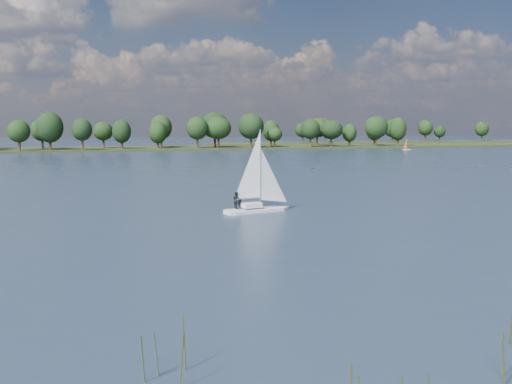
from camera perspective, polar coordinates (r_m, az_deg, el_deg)
ground at (r=130.04m, az=-9.79°, el=2.23°), size 700.00×700.00×0.00m
far_shore at (r=241.32m, az=-13.43°, el=4.15°), size 660.00×40.00×1.50m
far_shore_back at (r=338.85m, az=14.08°, el=4.80°), size 220.00×30.00×1.40m
sailboat at (r=64.73m, az=-0.15°, el=0.37°), size 7.77×3.82×9.85m
dinghy_orange at (r=238.95m, az=14.84°, el=4.37°), size 3.28×1.57×5.06m
treeline at (r=236.78m, az=-15.65°, el=6.00°), size 562.89×73.77×18.78m
reeds at (r=26.95m, az=24.18°, el=-13.44°), size 61.09×10.83×2.11m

